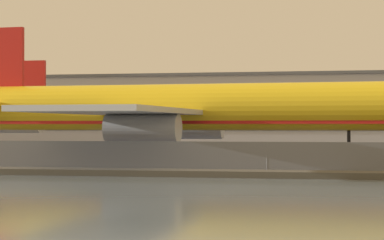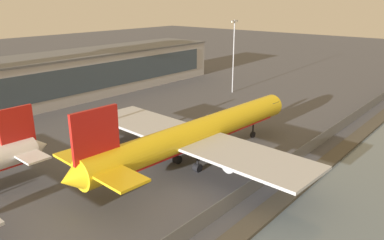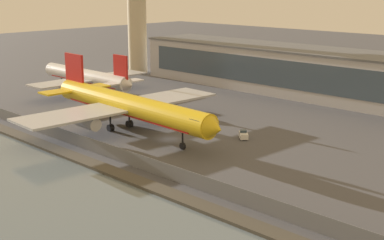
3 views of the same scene
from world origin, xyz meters
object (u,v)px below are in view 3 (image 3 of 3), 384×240
at_px(passenger_jet_white_red, 87,77).
at_px(baggage_tug, 243,135).
at_px(cargo_jet_yellow, 126,105).
at_px(ops_van, 86,81).
at_px(control_tower, 137,9).

relative_size(passenger_jet_white_red, baggage_tug, 12.35).
xyz_separation_m(cargo_jet_yellow, baggage_tug, (21.88, 12.86, -4.88)).
relative_size(cargo_jet_yellow, passenger_jet_white_red, 1.30).
height_order(passenger_jet_white_red, ops_van, passenger_jet_white_red).
bearing_deg(ops_van, cargo_jet_yellow, -26.32).
xyz_separation_m(baggage_tug, ops_van, (-73.21, 12.53, 0.47)).
distance_m(cargo_jet_yellow, baggage_tug, 25.85).
xyz_separation_m(passenger_jet_white_red, ops_van, (-11.47, 7.56, -3.59)).
relative_size(passenger_jet_white_red, control_tower, 1.10).
bearing_deg(baggage_tug, ops_van, 170.29).
relative_size(cargo_jet_yellow, control_tower, 1.43).
height_order(baggage_tug, ops_van, ops_van).
relative_size(baggage_tug, ops_van, 0.61).
height_order(cargo_jet_yellow, baggage_tug, cargo_jet_yellow).
distance_m(ops_van, control_tower, 34.94).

